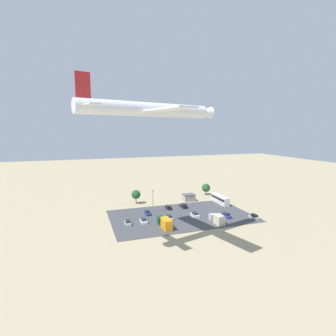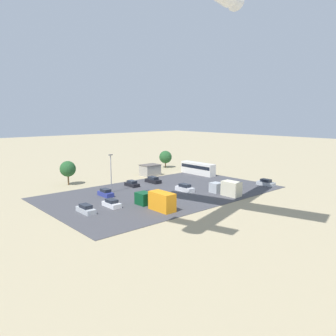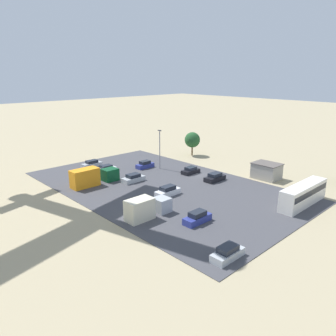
{
  "view_description": "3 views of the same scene",
  "coord_description": "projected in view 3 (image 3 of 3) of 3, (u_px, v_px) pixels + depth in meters",
  "views": [
    {
      "loc": [
        34.69,
        96.05,
        31.22
      ],
      "look_at": [
        8.97,
        21.14,
        19.79
      ],
      "focal_mm": 28.0,
      "sensor_mm": 36.0,
      "label": 1
    },
    {
      "loc": [
        46.3,
        63.93,
        17.15
      ],
      "look_at": [
        -2.17,
        9.26,
        5.22
      ],
      "focal_mm": 35.0,
      "sensor_mm": 36.0,
      "label": 2
    },
    {
      "loc": [
        -42.55,
        48.51,
        20.15
      ],
      "look_at": [
        0.69,
        7.74,
        2.91
      ],
      "focal_mm": 35.0,
      "sensor_mm": 36.0,
      "label": 3
    }
  ],
  "objects": [
    {
      "name": "ground_plane",
      "position": [
        198.0,
        175.0,
        67.31
      ],
      "size": [
        400.0,
        400.0,
        0.0
      ],
      "primitive_type": "plane",
      "color": "tan"
    },
    {
      "name": "parking_lot_surface",
      "position": [
        161.0,
        186.0,
        60.65
      ],
      "size": [
        51.02,
        30.62,
        0.08
      ],
      "color": "#424247",
      "rests_on": "ground"
    },
    {
      "name": "shed_building",
      "position": [
        266.0,
        171.0,
        64.72
      ],
      "size": [
        5.23,
        4.11,
        3.13
      ],
      "color": "#9E998E",
      "rests_on": "ground"
    },
    {
      "name": "bus",
      "position": [
        303.0,
        194.0,
        51.46
      ],
      "size": [
        2.45,
        11.45,
        3.38
      ],
      "color": "silver",
      "rests_on": "ground"
    },
    {
      "name": "parked_car_0",
      "position": [
        92.0,
        164.0,
        72.9
      ],
      "size": [
        1.72,
        4.47,
        1.48
      ],
      "rotation": [
        0.0,
        0.0,
        3.14
      ],
      "color": "#ADB2B7",
      "rests_on": "ground"
    },
    {
      "name": "parked_car_1",
      "position": [
        145.0,
        165.0,
        72.03
      ],
      "size": [
        1.73,
        4.05,
        1.57
      ],
      "color": "navy",
      "rests_on": "ground"
    },
    {
      "name": "parked_car_2",
      "position": [
        106.0,
        169.0,
        69.26
      ],
      "size": [
        1.89,
        4.14,
        1.42
      ],
      "rotation": [
        0.0,
        0.0,
        3.14
      ],
      "color": "silver",
      "rests_on": "ground"
    },
    {
      "name": "parked_car_3",
      "position": [
        215.0,
        177.0,
        63.38
      ],
      "size": [
        1.98,
        4.49,
        1.55
      ],
      "color": "black",
      "rests_on": "ground"
    },
    {
      "name": "parked_car_4",
      "position": [
        197.0,
        218.0,
        45.61
      ],
      "size": [
        1.74,
        4.37,
        1.65
      ],
      "rotation": [
        0.0,
        0.0,
        3.14
      ],
      "color": "navy",
      "rests_on": "ground"
    },
    {
      "name": "parked_car_5",
      "position": [
        133.0,
        178.0,
        62.93
      ],
      "size": [
        1.99,
        4.45,
        1.51
      ],
      "rotation": [
        0.0,
        0.0,
        3.14
      ],
      "color": "#ADB2B7",
      "rests_on": "ground"
    },
    {
      "name": "parked_car_6",
      "position": [
        228.0,
        253.0,
        36.71
      ],
      "size": [
        1.8,
        4.32,
        1.56
      ],
      "color": "#ADB2B7",
      "rests_on": "ground"
    },
    {
      "name": "parked_car_7",
      "position": [
        191.0,
        171.0,
        67.98
      ],
      "size": [
        1.84,
        4.01,
        1.42
      ],
      "color": "black",
      "rests_on": "ground"
    },
    {
      "name": "parked_car_8",
      "position": [
        168.0,
        191.0,
        55.81
      ],
      "size": [
        1.8,
        4.64,
        1.66
      ],
      "rotation": [
        0.0,
        0.0,
        3.14
      ],
      "color": "silver",
      "rests_on": "ground"
    },
    {
      "name": "parked_truck_0",
      "position": [
        146.0,
        208.0,
        46.99
      ],
      "size": [
        2.35,
        7.33,
        3.11
      ],
      "rotation": [
        0.0,
        0.0,
        3.14
      ],
      "color": "#ADB2B7",
      "rests_on": "ground"
    },
    {
      "name": "parked_truck_1",
      "position": [
        92.0,
        177.0,
        60.81
      ],
      "size": [
        2.41,
        9.37,
        3.34
      ],
      "rotation": [
        0.0,
        0.0,
        3.14
      ],
      "color": "#0C4723",
      "rests_on": "ground"
    },
    {
      "name": "tree_near_shed",
      "position": [
        192.0,
        140.0,
        82.36
      ],
      "size": [
        3.88,
        3.88,
        5.97
      ],
      "color": "brown",
      "rests_on": "ground"
    },
    {
      "name": "light_pole_lot_centre",
      "position": [
        160.0,
        148.0,
        70.34
      ],
      "size": [
        0.9,
        0.28,
        8.51
      ],
      "color": "gray",
      "rests_on": "ground"
    }
  ]
}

